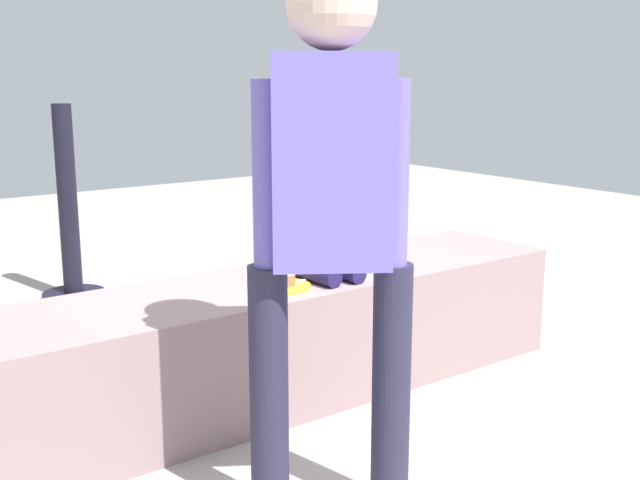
# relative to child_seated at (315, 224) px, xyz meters

# --- Properties ---
(ground_plane) EXTENTS (12.00, 12.00, 0.00)m
(ground_plane) POSITION_rel_child_seated_xyz_m (-0.12, 0.03, -0.71)
(ground_plane) COLOR #9E9691
(concrete_ledge) EXTENTS (2.54, 0.59, 0.49)m
(concrete_ledge) POSITION_rel_child_seated_xyz_m (-0.12, 0.03, -0.46)
(concrete_ledge) COLOR gray
(concrete_ledge) RESTS_ON ground_plane
(child_seated) EXTENTS (0.28, 0.32, 0.48)m
(child_seated) POSITION_rel_child_seated_xyz_m (0.00, 0.00, 0.00)
(child_seated) COLOR #1F184B
(child_seated) RESTS_ON concrete_ledge
(adult_standing) EXTENTS (0.42, 0.34, 1.61)m
(adult_standing) POSITION_rel_child_seated_xyz_m (-0.52, -0.80, 0.27)
(adult_standing) COLOR #26253B
(adult_standing) RESTS_ON ground_plane
(cake_plate) EXTENTS (0.22, 0.22, 0.07)m
(cake_plate) POSITION_rel_child_seated_xyz_m (-0.21, -0.08, -0.19)
(cake_plate) COLOR yellow
(cake_plate) RESTS_ON concrete_ledge
(gift_bag) EXTENTS (0.19, 0.08, 0.31)m
(gift_bag) POSITION_rel_child_seated_xyz_m (-0.15, 0.95, -0.57)
(gift_bag) COLOR #4C99E0
(gift_bag) RESTS_ON ground_plane
(railing_post) EXTENTS (0.36, 0.36, 1.14)m
(railing_post) POSITION_rel_child_seated_xyz_m (-0.37, 1.92, -0.28)
(railing_post) COLOR black
(railing_post) RESTS_ON ground_plane
(water_bottle_near_gift) EXTENTS (0.06, 0.06, 0.22)m
(water_bottle_near_gift) POSITION_rel_child_seated_xyz_m (-0.49, 0.69, -0.60)
(water_bottle_near_gift) COLOR silver
(water_bottle_near_gift) RESTS_ON ground_plane
(water_bottle_far_side) EXTENTS (0.07, 0.07, 0.20)m
(water_bottle_far_side) POSITION_rel_child_seated_xyz_m (0.76, 1.32, -0.61)
(water_bottle_far_side) COLOR silver
(water_bottle_far_side) RESTS_ON ground_plane
(cake_box_white) EXTENTS (0.32, 0.32, 0.11)m
(cake_box_white) POSITION_rel_child_seated_xyz_m (0.32, 1.13, -0.65)
(cake_box_white) COLOR white
(cake_box_white) RESTS_ON ground_plane
(handbag_black_leather) EXTENTS (0.30, 0.12, 0.35)m
(handbag_black_leather) POSITION_rel_child_seated_xyz_m (-0.08, 0.56, -0.58)
(handbag_black_leather) COLOR black
(handbag_black_leather) RESTS_ON ground_plane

